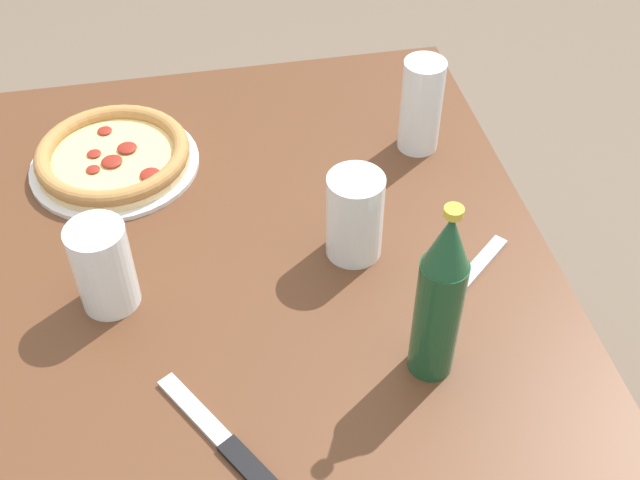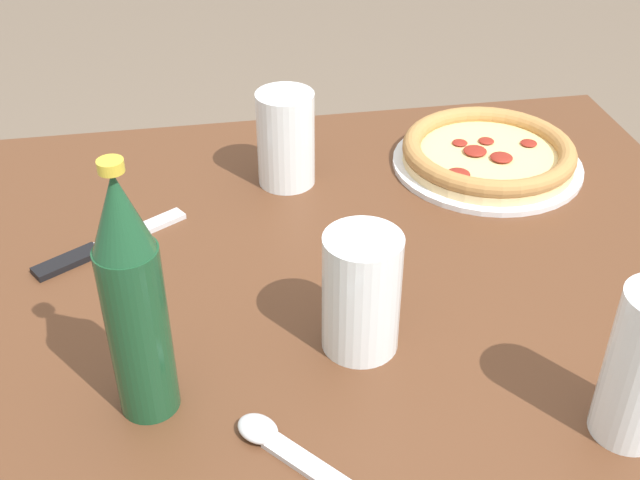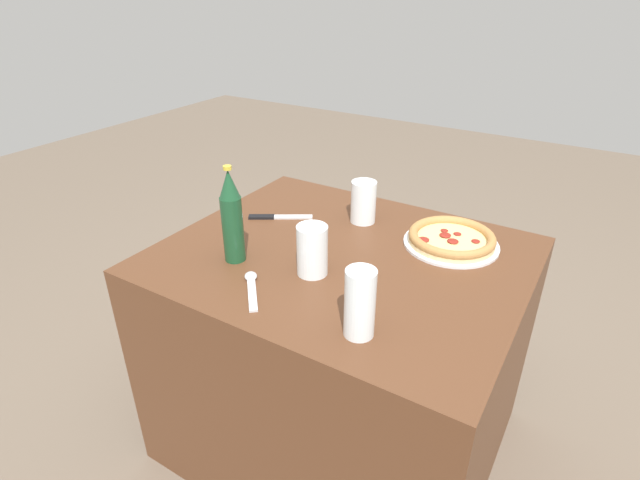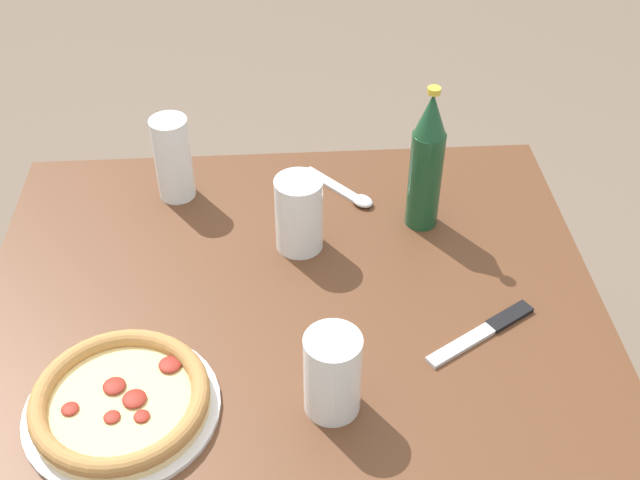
{
  "view_description": "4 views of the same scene",
  "coord_description": "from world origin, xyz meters",
  "px_view_note": "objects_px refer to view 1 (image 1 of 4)",
  "views": [
    {
      "loc": [
        0.81,
        -0.07,
        1.55
      ],
      "look_at": [
        0.03,
        0.08,
        0.76
      ],
      "focal_mm": 45.0,
      "sensor_mm": 36.0,
      "label": 1
    },
    {
      "loc": [
        0.17,
        0.75,
        1.29
      ],
      "look_at": [
        0.05,
        0.05,
        0.8
      ],
      "focal_mm": 45.0,
      "sensor_mm": 36.0,
      "label": 2
    },
    {
      "loc": [
        -0.58,
        1.07,
        1.41
      ],
      "look_at": [
        0.06,
        0.02,
        0.75
      ],
      "focal_mm": 28.0,
      "sensor_mm": 36.0,
      "label": 3
    },
    {
      "loc": [
        -0.01,
        -0.91,
        1.62
      ],
      "look_at": [
        0.05,
        0.04,
        0.8
      ],
      "focal_mm": 45.0,
      "sensor_mm": 36.0,
      "label": 4
    }
  ],
  "objects_px": {
    "glass_iced_tea": "(104,268)",
    "glass_red_wine": "(421,110)",
    "spoon": "(462,282)",
    "glass_water": "(355,219)",
    "beer_bottle": "(440,298)",
    "knife": "(220,437)",
    "pizza_pepperoni": "(113,157)"
  },
  "relations": [
    {
      "from": "glass_iced_tea",
      "to": "glass_water",
      "type": "height_order",
      "value": "glass_water"
    },
    {
      "from": "glass_iced_tea",
      "to": "pizza_pepperoni",
      "type": "bearing_deg",
      "value": 178.33
    },
    {
      "from": "glass_water",
      "to": "beer_bottle",
      "type": "relative_size",
      "value": 0.5
    },
    {
      "from": "glass_iced_tea",
      "to": "glass_water",
      "type": "distance_m",
      "value": 0.35
    },
    {
      "from": "knife",
      "to": "glass_iced_tea",
      "type": "bearing_deg",
      "value": -153.36
    },
    {
      "from": "pizza_pepperoni",
      "to": "spoon",
      "type": "bearing_deg",
      "value": 52.9
    },
    {
      "from": "glass_red_wine",
      "to": "glass_iced_tea",
      "type": "bearing_deg",
      "value": -63.69
    },
    {
      "from": "glass_red_wine",
      "to": "beer_bottle",
      "type": "bearing_deg",
      "value": -13.99
    },
    {
      "from": "knife",
      "to": "beer_bottle",
      "type": "bearing_deg",
      "value": 101.6
    },
    {
      "from": "glass_water",
      "to": "knife",
      "type": "bearing_deg",
      "value": -39.17
    },
    {
      "from": "glass_iced_tea",
      "to": "beer_bottle",
      "type": "xyz_separation_m",
      "value": [
        0.19,
        0.39,
        0.06
      ]
    },
    {
      "from": "pizza_pepperoni",
      "to": "glass_red_wine",
      "type": "height_order",
      "value": "glass_red_wine"
    },
    {
      "from": "pizza_pepperoni",
      "to": "glass_water",
      "type": "relative_size",
      "value": 2.0
    },
    {
      "from": "glass_iced_tea",
      "to": "glass_red_wine",
      "type": "distance_m",
      "value": 0.56
    },
    {
      "from": "glass_water",
      "to": "spoon",
      "type": "relative_size",
      "value": 0.94
    },
    {
      "from": "glass_red_wine",
      "to": "spoon",
      "type": "xyz_separation_m",
      "value": [
        0.32,
        -0.03,
        -0.07
      ]
    },
    {
      "from": "spoon",
      "to": "glass_iced_tea",
      "type": "bearing_deg",
      "value": -97.86
    },
    {
      "from": "beer_bottle",
      "to": "spoon",
      "type": "height_order",
      "value": "beer_bottle"
    },
    {
      "from": "glass_red_wine",
      "to": "beer_bottle",
      "type": "relative_size",
      "value": 0.59
    },
    {
      "from": "pizza_pepperoni",
      "to": "spoon",
      "type": "height_order",
      "value": "pizza_pepperoni"
    },
    {
      "from": "glass_iced_tea",
      "to": "glass_water",
      "type": "bearing_deg",
      "value": 94.96
    },
    {
      "from": "pizza_pepperoni",
      "to": "beer_bottle",
      "type": "bearing_deg",
      "value": 39.01
    },
    {
      "from": "glass_iced_tea",
      "to": "beer_bottle",
      "type": "height_order",
      "value": "beer_bottle"
    },
    {
      "from": "glass_iced_tea",
      "to": "glass_water",
      "type": "relative_size",
      "value": 0.98
    },
    {
      "from": "pizza_pepperoni",
      "to": "spoon",
      "type": "distance_m",
      "value": 0.59
    },
    {
      "from": "pizza_pepperoni",
      "to": "beer_bottle",
      "type": "relative_size",
      "value": 1.01
    },
    {
      "from": "glass_water",
      "to": "spoon",
      "type": "bearing_deg",
      "value": 54.31
    },
    {
      "from": "glass_iced_tea",
      "to": "spoon",
      "type": "distance_m",
      "value": 0.49
    },
    {
      "from": "glass_iced_tea",
      "to": "knife",
      "type": "distance_m",
      "value": 0.28
    },
    {
      "from": "beer_bottle",
      "to": "glass_iced_tea",
      "type": "bearing_deg",
      "value": -115.4
    },
    {
      "from": "glass_water",
      "to": "knife",
      "type": "relative_size",
      "value": 0.73
    },
    {
      "from": "glass_red_wine",
      "to": "knife",
      "type": "relative_size",
      "value": 0.86
    }
  ]
}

